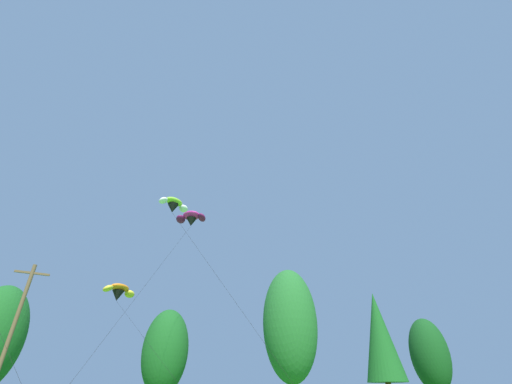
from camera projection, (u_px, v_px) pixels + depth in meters
treeline_tree_d at (165, 351)px, 33.71m from camera, size 4.54×4.54×10.16m
treeline_tree_e at (290, 323)px, 35.94m from camera, size 5.79×5.79×14.77m
treeline_tree_f at (380, 335)px, 41.93m from camera, size 4.68×4.68×13.99m
treeline_tree_g at (430, 354)px, 44.97m from camera, size 4.93×4.93×11.60m
utility_pole at (9, 339)px, 21.68m from camera, size 2.20×0.26×10.42m
parafoil_kite_high_magenta at (191, 218)px, 35.53m from camera, size 10.18×11.70×18.03m
parafoil_kite_mid_orange at (119, 292)px, 33.86m from camera, size 6.27×16.60×10.54m
parafoil_kite_far_lime_white at (173, 205)px, 27.62m from camera, size 8.10×9.09×14.81m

